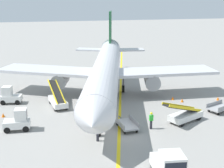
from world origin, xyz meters
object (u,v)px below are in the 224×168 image
airliner (106,70)px  baggage_cart_loaded (220,108)px  belt_loader_forward_hold (58,100)px  ground_crew_marshaller (98,131)px  safety_cone_nose_left (159,82)px  baggage_cart_empty_trailing (127,124)px  safety_cone_tail_area (218,99)px  belt_loader_aft_hold (185,114)px  safety_cone_wingtip_left (182,100)px  pushback_tug (170,167)px  ground_crew_wing_walker (151,120)px  baggage_tug_near_wing (18,121)px  safety_cone_wingtip_right (173,98)px  safety_cone_nose_right (3,115)px  baggage_tug_by_cargo_door (10,96)px

airliner → baggage_cart_loaded: (10.75, -8.90, -2.95)m
belt_loader_forward_hold → ground_crew_marshaller: size_ratio=3.02×
safety_cone_nose_left → baggage_cart_loaded: bearing=-81.8°
baggage_cart_empty_trailing → safety_cone_tail_area: (13.43, 5.20, -0.25)m
belt_loader_aft_hold → safety_cone_wingtip_left: belt_loader_aft_hold is taller
pushback_tug → ground_crew_wing_walker: pushback_tug is taller
airliner → baggage_cart_empty_trailing: size_ratio=9.12×
baggage_tug_near_wing → ground_crew_wing_walker: baggage_tug_near_wing is taller
belt_loader_aft_hold → safety_cone_tail_area: 8.82m
pushback_tug → ground_crew_marshaller: pushback_tug is taller
baggage_cart_loaded → safety_cone_wingtip_right: bearing=122.6°
safety_cone_nose_right → safety_cone_tail_area: same height
baggage_tug_by_cargo_door → baggage_cart_loaded: (22.54, -8.86, -0.46)m
baggage_tug_near_wing → safety_cone_tail_area: baggage_tug_near_wing is taller
baggage_tug_by_cargo_door → safety_cone_nose_left: size_ratio=5.95×
belt_loader_forward_hold → ground_crew_marshaller: 10.31m
ground_crew_wing_walker → safety_cone_wingtip_left: (6.63, 6.37, -0.69)m
baggage_cart_loaded → safety_cone_nose_left: (-1.79, 12.47, -0.25)m
airliner → pushback_tug: bearing=-91.1°
airliner → pushback_tug: airliner is taller
pushback_tug → baggage_cart_loaded: pushback_tug is taller
belt_loader_forward_hold → safety_cone_nose_right: (-5.90, -1.91, -0.56)m
safety_cone_nose_left → safety_cone_wingtip_right: 7.56m
baggage_tug_by_cargo_door → belt_loader_forward_hold: bearing=-24.3°
baggage_tug_by_cargo_door → safety_cone_wingtip_left: 20.65m
safety_cone_nose_left → safety_cone_wingtip_left: 8.50m
baggage_tug_near_wing → belt_loader_aft_hold: bearing=-7.8°
ground_crew_marshaller → safety_cone_tail_area: bearing=22.9°
baggage_tug_near_wing → baggage_cart_empty_trailing: bearing=-13.3°
baggage_tug_by_cargo_door → safety_cone_wingtip_left: (20.06, -4.86, -0.71)m
airliner → pushback_tug: (-0.39, -19.57, -2.42)m
ground_crew_wing_walker → ground_crew_marshaller: bearing=-167.6°
baggage_tug_near_wing → safety_cone_nose_left: baggage_tug_near_wing is taller
baggage_cart_empty_trailing → baggage_tug_by_cargo_door: bearing=136.5°
baggage_cart_loaded → baggage_cart_empty_trailing: (-11.36, -1.74, 0.00)m
baggage_tug_by_cargo_door → safety_cone_nose_right: (-0.50, -4.36, -0.71)m
baggage_cart_loaded → ground_crew_marshaller: 15.05m
airliner → safety_cone_wingtip_left: airliner is taller
baggage_cart_loaded → safety_cone_tail_area: bearing=59.1°
baggage_tug_near_wing → safety_cone_nose_right: 4.30m
pushback_tug → baggage_tug_near_wing: pushback_tug is taller
baggage_tug_near_wing → baggage_tug_by_cargo_door: 8.32m
baggage_cart_loaded → baggage_tug_by_cargo_door: bearing=158.5°
ground_crew_marshaller → safety_cone_wingtip_left: size_ratio=3.86×
safety_cone_wingtip_left → belt_loader_forward_hold: bearing=170.6°
baggage_tug_near_wing → baggage_cart_loaded: size_ratio=0.66×
belt_loader_aft_hold → safety_cone_tail_area: (7.21, 5.06, -0.56)m
safety_cone_wingtip_right → safety_cone_tail_area: 5.54m
ground_crew_marshaller → safety_cone_tail_area: 18.12m
safety_cone_wingtip_left → safety_cone_tail_area: same height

